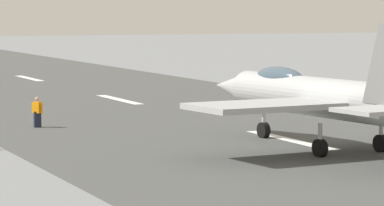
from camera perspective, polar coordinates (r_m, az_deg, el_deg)
The scene contains 4 objects.
ground_plane at distance 50.08m, azimuth 5.57°, elevation -2.06°, with size 400.00×400.00×0.00m, color slate.
runway_strip at distance 50.06m, azimuth 5.58°, elevation -2.05°, with size 240.00×26.00×0.02m.
fighter_jet at distance 47.17m, azimuth 7.12°, elevation 0.35°, with size 17.43×13.95×5.54m.
crew_person at distance 56.42m, azimuth -8.13°, elevation -0.49°, with size 0.60×0.48×1.59m.
Camera 1 is at (-43.75, 23.60, 6.10)m, focal length 101.55 mm.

